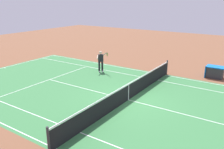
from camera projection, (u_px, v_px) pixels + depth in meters
The scene contains 6 objects.
ground_plane at pixel (128, 100), 13.29m from camera, with size 60.00×60.00×0.00m, color brown.
court_slab at pixel (128, 100), 13.29m from camera, with size 24.20×11.40×0.00m, color #387A42.
court_line_markings at pixel (128, 100), 13.29m from camera, with size 23.85×11.05×0.01m.
tennis_net at pixel (128, 92), 13.14m from camera, with size 0.10×11.70×1.08m.
tennis_player_near at pixel (101, 60), 18.20m from camera, with size 1.15×0.75×1.70m.
equipment_cart_tarped at pixel (215, 72), 16.95m from camera, with size 1.25×0.84×0.85m.
Camera 1 is at (-6.02, 10.69, 5.38)m, focal length 37.89 mm.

